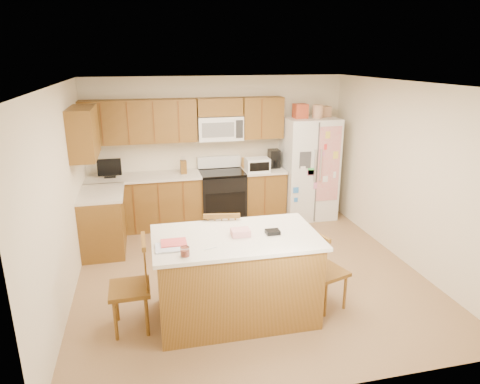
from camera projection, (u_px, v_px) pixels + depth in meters
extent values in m
plane|color=olive|center=(249.00, 272.00, 5.85)|extent=(4.50, 4.50, 0.00)
cube|color=beige|center=(218.00, 149.00, 7.55)|extent=(4.50, 0.10, 2.50)
cube|color=beige|center=(319.00, 264.00, 3.38)|extent=(4.50, 0.10, 2.50)
cube|color=beige|center=(62.00, 197.00, 4.98)|extent=(0.10, 4.50, 2.50)
cube|color=beige|center=(406.00, 174.00, 5.95)|extent=(0.10, 4.50, 2.50)
cube|color=white|center=(250.00, 84.00, 5.09)|extent=(4.50, 4.50, 0.04)
cube|color=brown|center=(146.00, 203.00, 7.24)|extent=(1.87, 0.60, 0.88)
cube|color=brown|center=(262.00, 195.00, 7.68)|extent=(0.72, 0.60, 0.88)
cube|color=brown|center=(103.00, 223.00, 6.38)|extent=(0.60, 0.95, 0.88)
cube|color=beige|center=(144.00, 177.00, 7.09)|extent=(1.87, 0.64, 0.04)
cube|color=beige|center=(263.00, 170.00, 7.53)|extent=(0.72, 0.64, 0.04)
cube|color=beige|center=(101.00, 193.00, 6.25)|extent=(0.64, 0.95, 0.04)
cube|color=brown|center=(139.00, 121.00, 6.95)|extent=(1.85, 0.33, 0.70)
cube|color=brown|center=(262.00, 118.00, 7.39)|extent=(0.70, 0.33, 0.70)
cube|color=brown|center=(219.00, 107.00, 7.17)|extent=(0.76, 0.33, 0.29)
cube|color=brown|center=(84.00, 133.00, 5.94)|extent=(0.33, 0.95, 0.70)
cube|color=brown|center=(102.00, 124.00, 6.67)|extent=(0.02, 0.01, 0.66)
cube|color=brown|center=(109.00, 212.00, 6.83)|extent=(0.02, 0.01, 0.84)
cube|color=brown|center=(128.00, 123.00, 6.75)|extent=(0.02, 0.01, 0.66)
cube|color=brown|center=(134.00, 210.00, 6.92)|extent=(0.02, 0.01, 0.84)
cube|color=brown|center=(154.00, 122.00, 6.84)|extent=(0.02, 0.01, 0.66)
cube|color=brown|center=(159.00, 208.00, 7.00)|extent=(0.02, 0.01, 0.84)
cube|color=brown|center=(179.00, 122.00, 6.93)|extent=(0.01, 0.01, 0.66)
cube|color=brown|center=(184.00, 206.00, 7.09)|extent=(0.01, 0.01, 0.84)
cube|color=brown|center=(262.00, 119.00, 7.23)|extent=(0.01, 0.01, 0.66)
cube|color=brown|center=(265.00, 200.00, 7.39)|extent=(0.01, 0.01, 0.84)
cube|color=white|center=(220.00, 128.00, 7.26)|extent=(0.76, 0.38, 0.40)
cube|color=slate|center=(218.00, 130.00, 7.06)|extent=(0.54, 0.01, 0.24)
cube|color=#262626|center=(239.00, 129.00, 7.14)|extent=(0.12, 0.01, 0.30)
cube|color=brown|center=(183.00, 167.00, 7.20)|extent=(0.10, 0.14, 0.22)
cube|color=black|center=(110.00, 177.00, 7.00)|extent=(0.18, 0.12, 0.02)
cube|color=black|center=(109.00, 167.00, 6.95)|extent=(0.38, 0.03, 0.28)
cube|color=gold|center=(253.00, 163.00, 7.55)|extent=(0.35, 0.22, 0.18)
cube|color=white|center=(257.00, 165.00, 7.33)|extent=(0.40, 0.28, 0.23)
cube|color=black|center=(260.00, 167.00, 7.20)|extent=(0.34, 0.01, 0.15)
cube|color=black|center=(274.00, 159.00, 7.58)|extent=(0.18, 0.22, 0.32)
cylinder|color=black|center=(275.00, 163.00, 7.54)|extent=(0.12, 0.12, 0.12)
cube|color=black|center=(222.00, 198.00, 7.50)|extent=(0.76, 0.64, 0.88)
cube|color=black|center=(226.00, 205.00, 7.21)|extent=(0.68, 0.01, 0.42)
cube|color=black|center=(222.00, 172.00, 7.36)|extent=(0.76, 0.64, 0.03)
cube|color=white|center=(219.00, 162.00, 7.57)|extent=(0.76, 0.10, 0.20)
cube|color=white|center=(308.00, 168.00, 7.65)|extent=(0.90, 0.75, 1.80)
cube|color=#4C4C4C|center=(317.00, 174.00, 7.30)|extent=(0.02, 0.01, 1.75)
cube|color=silver|center=(315.00, 166.00, 7.22)|extent=(0.02, 0.03, 0.55)
cube|color=silver|center=(321.00, 165.00, 7.24)|extent=(0.02, 0.03, 0.55)
cube|color=#3F3F44|center=(305.00, 160.00, 7.17)|extent=(0.20, 0.01, 0.28)
cube|color=#D84C59|center=(328.00, 164.00, 7.29)|extent=(0.42, 0.01, 1.30)
cube|color=#B24124|center=(300.00, 111.00, 7.30)|extent=(0.22, 0.22, 0.24)
cylinder|color=tan|center=(318.00, 111.00, 7.32)|extent=(0.18, 0.18, 0.22)
cube|color=#AB7B57|center=(324.00, 111.00, 7.48)|extent=(0.18, 0.20, 0.18)
cube|color=brown|center=(236.00, 278.00, 4.74)|extent=(1.71, 0.97, 0.94)
cube|color=beige|center=(236.00, 237.00, 4.59)|extent=(1.79, 1.05, 0.04)
cylinder|color=#B24124|center=(185.00, 253.00, 4.12)|extent=(0.08, 0.08, 0.06)
cylinder|color=white|center=(185.00, 251.00, 4.11)|extent=(0.09, 0.09, 0.09)
cube|color=#D58686|center=(240.00, 232.00, 4.59)|extent=(0.20, 0.15, 0.07)
cube|color=black|center=(273.00, 232.00, 4.63)|extent=(0.15, 0.12, 0.04)
cube|color=white|center=(170.00, 247.00, 4.29)|extent=(0.30, 0.24, 0.01)
cube|color=#D84C4C|center=(174.00, 242.00, 4.37)|extent=(0.26, 0.20, 0.01)
cylinder|color=white|center=(210.00, 248.00, 4.27)|extent=(0.14, 0.05, 0.01)
cube|color=brown|center=(130.00, 289.00, 4.51)|extent=(0.43, 0.45, 0.05)
cylinder|color=brown|center=(117.00, 302.00, 4.71)|extent=(0.04, 0.04, 0.45)
cylinder|color=brown|center=(116.00, 321.00, 4.38)|extent=(0.04, 0.04, 0.45)
cylinder|color=brown|center=(146.00, 299.00, 4.78)|extent=(0.04, 0.04, 0.45)
cylinder|color=brown|center=(147.00, 317.00, 4.45)|extent=(0.04, 0.04, 0.45)
cylinder|color=brown|center=(145.00, 257.00, 4.61)|extent=(0.02, 0.02, 0.51)
cylinder|color=brown|center=(145.00, 260.00, 4.54)|extent=(0.02, 0.02, 0.51)
cylinder|color=brown|center=(145.00, 264.00, 4.46)|extent=(0.02, 0.02, 0.51)
cylinder|color=brown|center=(145.00, 267.00, 4.39)|extent=(0.02, 0.02, 0.51)
cylinder|color=brown|center=(146.00, 271.00, 4.32)|extent=(0.02, 0.02, 0.51)
cube|color=brown|center=(143.00, 241.00, 4.39)|extent=(0.05, 0.42, 0.05)
cube|color=brown|center=(222.00, 251.00, 5.34)|extent=(0.52, 0.50, 0.05)
cylinder|color=brown|center=(236.00, 263.00, 5.59)|extent=(0.04, 0.04, 0.47)
cylinder|color=brown|center=(208.00, 264.00, 5.56)|extent=(0.04, 0.04, 0.47)
cylinder|color=brown|center=(237.00, 275.00, 5.28)|extent=(0.04, 0.04, 0.47)
cylinder|color=brown|center=(208.00, 276.00, 5.26)|extent=(0.04, 0.04, 0.47)
cylinder|color=brown|center=(236.00, 236.00, 5.09)|extent=(0.02, 0.02, 0.52)
cylinder|color=brown|center=(229.00, 236.00, 5.09)|extent=(0.02, 0.02, 0.52)
cylinder|color=brown|center=(222.00, 236.00, 5.08)|extent=(0.02, 0.02, 0.52)
cylinder|color=brown|center=(215.00, 237.00, 5.08)|extent=(0.02, 0.02, 0.52)
cylinder|color=brown|center=(208.00, 237.00, 5.07)|extent=(0.02, 0.02, 0.52)
cube|color=brown|center=(222.00, 216.00, 5.00)|extent=(0.43, 0.11, 0.05)
cube|color=brown|center=(327.00, 272.00, 4.93)|extent=(0.50, 0.52, 0.04)
cylinder|color=brown|center=(345.00, 292.00, 4.93)|extent=(0.04, 0.04, 0.42)
cylinder|color=brown|center=(325.00, 280.00, 5.21)|extent=(0.04, 0.04, 0.42)
cylinder|color=brown|center=(325.00, 299.00, 4.79)|extent=(0.04, 0.04, 0.42)
cylinder|color=brown|center=(306.00, 286.00, 5.06)|extent=(0.04, 0.04, 0.42)
cylinder|color=brown|center=(326.00, 260.00, 4.65)|extent=(0.02, 0.02, 0.47)
cylinder|color=brown|center=(321.00, 257.00, 4.71)|extent=(0.02, 0.02, 0.47)
cylinder|color=brown|center=(317.00, 255.00, 4.77)|extent=(0.02, 0.02, 0.47)
cylinder|color=brown|center=(312.00, 252.00, 4.83)|extent=(0.02, 0.02, 0.47)
cylinder|color=brown|center=(308.00, 250.00, 4.89)|extent=(0.02, 0.02, 0.47)
cube|color=brown|center=(318.00, 235.00, 4.70)|extent=(0.16, 0.39, 0.05)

